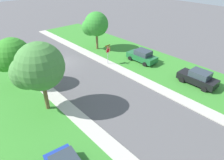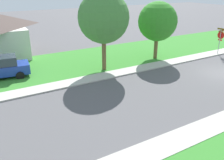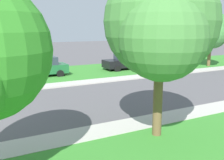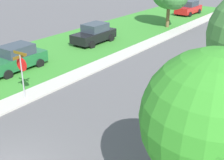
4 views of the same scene
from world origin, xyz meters
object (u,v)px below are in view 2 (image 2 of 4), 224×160
Objects in this scene: car_blue_far_down_street at (1,68)px; tree_sidewalk_mid at (104,19)px; tree_across_left at (157,22)px; stop_sign_near_corner at (220,37)px.

tree_sidewalk_mid reaches higher than car_blue_far_down_street.
tree_sidewalk_mid is (-0.33, 6.01, 0.78)m from tree_across_left.
car_blue_far_down_street is 0.68× the size of tree_sidewalk_mid.
stop_sign_near_corner is 7.29m from tree_across_left.
car_blue_far_down_street is 9.08m from tree_sidewalk_mid.
stop_sign_near_corner is 0.42× the size of tree_sidewalk_mid.
tree_sidewalk_mid reaches higher than stop_sign_near_corner.
tree_across_left is at bearing -86.83° from tree_sidewalk_mid.
tree_sidewalk_mid reaches higher than tree_across_left.
tree_across_left is (2.34, 6.70, 1.69)m from stop_sign_near_corner.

